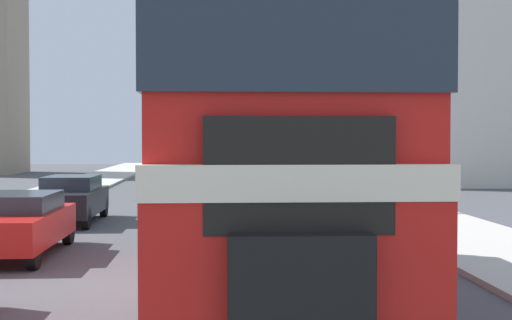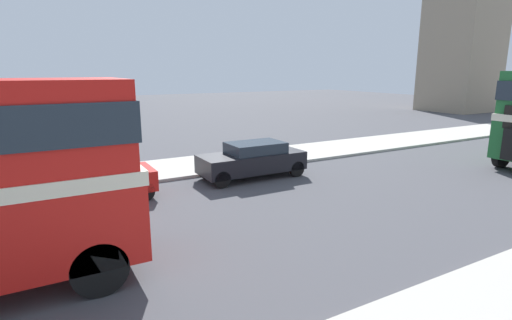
% 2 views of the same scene
% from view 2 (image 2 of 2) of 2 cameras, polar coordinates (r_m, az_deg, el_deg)
% --- Properties ---
extents(car_parked_mid, '(1.66, 4.25, 1.35)m').
position_cam_2_polar(car_parked_mid, '(13.94, -23.02, -2.81)').
color(car_parked_mid, red).
rests_on(car_parked_mid, ground_plane).
extents(car_parked_far, '(1.68, 4.19, 1.42)m').
position_cam_2_polar(car_parked_far, '(15.82, -0.50, 0.09)').
color(car_parked_far, black).
rests_on(car_parked_far, ground_plane).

